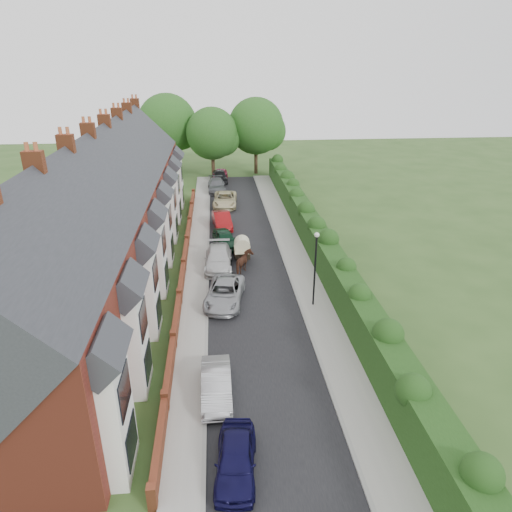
{
  "coord_description": "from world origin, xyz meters",
  "views": [
    {
      "loc": [
        -2.66,
        -21.81,
        14.98
      ],
      "look_at": [
        -0.05,
        7.51,
        2.2
      ],
      "focal_mm": 32.0,
      "sensor_mm": 36.0,
      "label": 1
    }
  ],
  "objects": [
    {
      "name": "pavement_hedge_side",
      "position": [
        3.6,
        11.0,
        0.06
      ],
      "size": [
        2.2,
        58.0,
        0.12
      ],
      "primitive_type": "cube",
      "color": "#97958F",
      "rests_on": "ground"
    },
    {
      "name": "tree_far_back",
      "position": [
        -8.59,
        43.08,
        6.62
      ],
      "size": [
        8.4,
        8.0,
        10.82
      ],
      "color": "#332316",
      "rests_on": "ground"
    },
    {
      "name": "ground",
      "position": [
        0.0,
        0.0,
        0.0
      ],
      "size": [
        140.0,
        140.0,
        0.0
      ],
      "primitive_type": "plane",
      "color": "#2D4C1E",
      "rests_on": "ground"
    },
    {
      "name": "car_green",
      "position": [
        -2.1,
        14.81,
        0.71
      ],
      "size": [
        2.43,
        4.39,
        1.41
      ],
      "primitive_type": "imported",
      "rotation": [
        0.0,
        0.0,
        0.19
      ],
      "color": "black",
      "rests_on": "ground"
    },
    {
      "name": "car_silver_b",
      "position": [
        -2.37,
        5.0,
        0.7
      ],
      "size": [
        3.13,
        5.35,
        1.4
      ],
      "primitive_type": "imported",
      "rotation": [
        0.0,
        0.0,
        -0.17
      ],
      "color": "#98999E",
      "rests_on": "ground"
    },
    {
      "name": "lamppost",
      "position": [
        3.4,
        4.0,
        3.3
      ],
      "size": [
        0.32,
        0.32,
        5.16
      ],
      "color": "black",
      "rests_on": "ground"
    },
    {
      "name": "car_black",
      "position": [
        -2.16,
        37.48,
        0.77
      ],
      "size": [
        2.08,
        4.61,
        1.54
      ],
      "primitive_type": "imported",
      "rotation": [
        0.0,
        0.0,
        0.06
      ],
      "color": "black",
      "rests_on": "ground"
    },
    {
      "name": "car_beige",
      "position": [
        -1.77,
        26.7,
        0.75
      ],
      "size": [
        2.82,
        5.53,
        1.5
      ],
      "primitive_type": "imported",
      "rotation": [
        0.0,
        0.0,
        -0.06
      ],
      "color": "beige",
      "rests_on": "ground"
    },
    {
      "name": "car_extra_far",
      "position": [
        -2.09,
        38.21,
        0.76
      ],
      "size": [
        2.21,
        4.62,
        1.52
      ],
      "primitive_type": "imported",
      "rotation": [
        0.0,
        0.0,
        -0.09
      ],
      "color": "maroon",
      "rests_on": "ground"
    },
    {
      "name": "car_silver_a",
      "position": [
        -3.0,
        -4.2,
        0.67
      ],
      "size": [
        1.46,
        4.08,
        1.34
      ],
      "primitive_type": "imported",
      "rotation": [
        0.0,
        0.0,
        0.01
      ],
      "color": "#A1A0A5",
      "rests_on": "ground"
    },
    {
      "name": "pavement_house_side",
      "position": [
        -4.35,
        11.0,
        0.06
      ],
      "size": [
        1.7,
        58.0,
        0.12
      ],
      "primitive_type": "cube",
      "color": "#97958F",
      "rests_on": "ground"
    },
    {
      "name": "car_grey",
      "position": [
        -2.65,
        32.91,
        0.73
      ],
      "size": [
        2.21,
        5.12,
        1.47
      ],
      "primitive_type": "imported",
      "rotation": [
        0.0,
        0.0,
        0.03
      ],
      "color": "slate",
      "rests_on": "ground"
    },
    {
      "name": "hedge",
      "position": [
        5.4,
        11.0,
        1.6
      ],
      "size": [
        2.1,
        58.0,
        2.85
      ],
      "color": "black",
      "rests_on": "ground"
    },
    {
      "name": "garden_wall_row",
      "position": [
        -5.35,
        10.0,
        0.46
      ],
      "size": [
        0.35,
        40.35,
        1.1
      ],
      "color": "brown",
      "rests_on": "ground"
    },
    {
      "name": "car_navy",
      "position": [
        -2.28,
        -8.67,
        0.67
      ],
      "size": [
        1.94,
        4.04,
        1.33
      ],
      "primitive_type": "imported",
      "rotation": [
        0.0,
        0.0,
        -0.09
      ],
      "color": "black",
      "rests_on": "ground"
    },
    {
      "name": "horse_cart",
      "position": [
        -0.79,
        11.57,
        1.19
      ],
      "size": [
        1.31,
        2.89,
        2.08
      ],
      "color": "black",
      "rests_on": "ground"
    },
    {
      "name": "terrace_row",
      "position": [
        -10.87,
        9.98,
        4.47
      ],
      "size": [
        9.05,
        40.5,
        11.5
      ],
      "color": "maroon",
      "rests_on": "ground"
    },
    {
      "name": "horse",
      "position": [
        -0.79,
        9.41,
        0.85
      ],
      "size": [
        1.62,
        2.2,
        1.69
      ],
      "primitive_type": "imported",
      "rotation": [
        0.0,
        0.0,
        2.74
      ],
      "color": "#47271A",
      "rests_on": "ground"
    },
    {
      "name": "tree_far_left",
      "position": [
        -2.65,
        40.08,
        5.71
      ],
      "size": [
        7.14,
        6.8,
        9.29
      ],
      "color": "#332316",
      "rests_on": "ground"
    },
    {
      "name": "tree_far_right",
      "position": [
        3.39,
        42.08,
        6.31
      ],
      "size": [
        7.98,
        7.6,
        10.31
      ],
      "color": "#332316",
      "rests_on": "ground"
    },
    {
      "name": "kerb_house_side",
      "position": [
        -3.55,
        11.0,
        0.07
      ],
      "size": [
        0.18,
        58.0,
        0.13
      ],
      "primitive_type": "cube",
      "color": "gray",
      "rests_on": "ground"
    },
    {
      "name": "kerb_hedge_side",
      "position": [
        2.55,
        11.0,
        0.07
      ],
      "size": [
        0.18,
        58.0,
        0.13
      ],
      "primitive_type": "cube",
      "color": "gray",
      "rests_on": "ground"
    },
    {
      "name": "car_white",
      "position": [
        -2.71,
        10.6,
        0.74
      ],
      "size": [
        2.28,
        5.18,
        1.48
      ],
      "primitive_type": "imported",
      "rotation": [
        0.0,
        0.0,
        -0.04
      ],
      "color": "silver",
      "rests_on": "ground"
    },
    {
      "name": "car_red",
      "position": [
        -2.23,
        19.7,
        0.73
      ],
      "size": [
        2.03,
        4.57,
        1.46
      ],
      "primitive_type": "imported",
      "rotation": [
        0.0,
        0.0,
        0.11
      ],
      "color": "maroon",
      "rests_on": "ground"
    },
    {
      "name": "road",
      "position": [
        -0.5,
        11.0,
        0.01
      ],
      "size": [
        6.0,
        58.0,
        0.02
      ],
      "primitive_type": "cube",
      "color": "black",
      "rests_on": "ground"
    }
  ]
}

